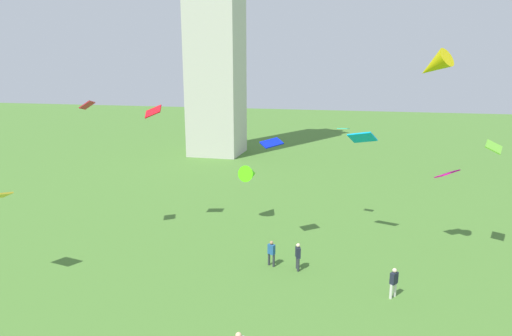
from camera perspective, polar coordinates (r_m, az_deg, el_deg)
person_0 at (r=26.82m, az=2.05°, el=-11.02°), size 0.49×0.41×1.63m
person_3 at (r=24.53m, az=17.77°, el=-14.06°), size 0.46×0.50×1.68m
person_4 at (r=26.41m, az=5.57°, el=-11.38°), size 0.38×0.51×1.70m
kite_flying_0 at (r=29.44m, az=13.88°, el=3.94°), size 2.01×1.56×1.03m
kite_flying_1 at (r=30.77m, az=-21.44°, el=7.75°), size 1.02×1.41×0.71m
kite_flying_2 at (r=32.21m, az=11.47°, el=5.14°), size 0.90×0.75×0.15m
kite_flying_3 at (r=31.08m, az=23.97°, el=-0.70°), size 1.57×1.49×0.73m
kite_flying_4 at (r=31.61m, az=-13.45°, el=7.28°), size 1.39×0.81×0.96m
kite_flying_5 at (r=29.80m, az=28.94°, el=2.46°), size 1.29×1.50×0.71m
kite_flying_7 at (r=33.74m, az=-0.72°, el=-0.74°), size 1.70×2.24×1.60m
kite_flying_8 at (r=26.14m, az=22.52°, el=12.41°), size 2.28×2.12×1.85m
kite_flying_10 at (r=27.88m, az=2.08°, el=3.34°), size 1.61×1.50×0.55m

